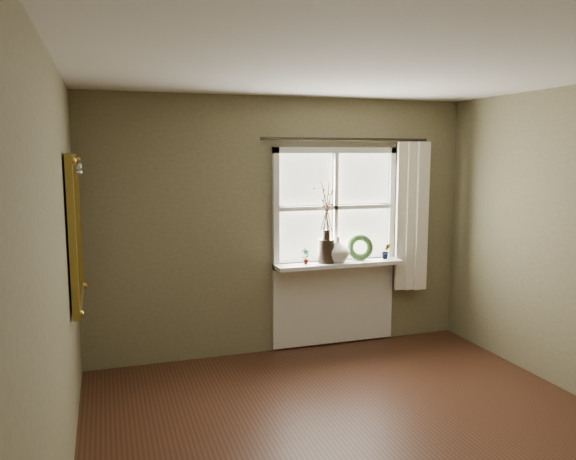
# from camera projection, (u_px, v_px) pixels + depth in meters

# --- Properties ---
(floor) EXTENTS (4.50, 4.50, 0.00)m
(floor) POSITION_uv_depth(u_px,v_px,m) (387.00, 458.00, 3.77)
(floor) COLOR #391E11
(floor) RESTS_ON ground
(ceiling) EXTENTS (4.50, 4.50, 0.00)m
(ceiling) POSITION_uv_depth(u_px,v_px,m) (397.00, 60.00, 3.42)
(ceiling) COLOR silver
(ceiling) RESTS_ON ground
(wall_back) EXTENTS (4.00, 0.10, 2.60)m
(wall_back) POSITION_uv_depth(u_px,v_px,m) (283.00, 226.00, 5.77)
(wall_back) COLOR #6B6546
(wall_back) RESTS_ON ground
(wall_left) EXTENTS (0.10, 4.50, 2.60)m
(wall_left) POSITION_uv_depth(u_px,v_px,m) (46.00, 293.00, 2.97)
(wall_left) COLOR #6B6546
(wall_left) RESTS_ON ground
(window_frame) EXTENTS (1.36, 0.06, 1.24)m
(window_frame) POSITION_uv_depth(u_px,v_px,m) (335.00, 207.00, 5.84)
(window_frame) COLOR silver
(window_frame) RESTS_ON wall_back
(window_sill) EXTENTS (1.36, 0.26, 0.04)m
(window_sill) POSITION_uv_depth(u_px,v_px,m) (339.00, 264.00, 5.82)
(window_sill) COLOR silver
(window_sill) RESTS_ON wall_back
(window_apron) EXTENTS (1.36, 0.04, 0.88)m
(window_apron) POSITION_uv_depth(u_px,v_px,m) (334.00, 302.00, 5.98)
(window_apron) COLOR silver
(window_apron) RESTS_ON ground
(dark_jug) EXTENTS (0.20, 0.20, 0.24)m
(dark_jug) POSITION_uv_depth(u_px,v_px,m) (326.00, 251.00, 5.76)
(dark_jug) COLOR black
(dark_jug) RESTS_ON window_sill
(cream_vase) EXTENTS (0.31, 0.31, 0.26)m
(cream_vase) POSITION_uv_depth(u_px,v_px,m) (338.00, 250.00, 5.79)
(cream_vase) COLOR beige
(cream_vase) RESTS_ON window_sill
(wreath) EXTENTS (0.30, 0.19, 0.28)m
(wreath) POSITION_uv_depth(u_px,v_px,m) (360.00, 250.00, 5.92)
(wreath) COLOR #2D4820
(wreath) RESTS_ON window_sill
(potted_plant_left) EXTENTS (0.09, 0.06, 0.16)m
(potted_plant_left) POSITION_uv_depth(u_px,v_px,m) (306.00, 256.00, 5.69)
(potted_plant_left) COLOR #2D4820
(potted_plant_left) RESTS_ON window_sill
(potted_plant_right) EXTENTS (0.10, 0.09, 0.17)m
(potted_plant_right) POSITION_uv_depth(u_px,v_px,m) (386.00, 251.00, 5.97)
(potted_plant_right) COLOR #2D4820
(potted_plant_right) RESTS_ON window_sill
(curtain) EXTENTS (0.36, 0.12, 1.59)m
(curtain) POSITION_uv_depth(u_px,v_px,m) (411.00, 217.00, 6.03)
(curtain) COLOR #EDE5CD
(curtain) RESTS_ON wall_back
(curtain_rod) EXTENTS (1.84, 0.03, 0.03)m
(curtain_rod) POSITION_uv_depth(u_px,v_px,m) (347.00, 139.00, 5.73)
(curtain_rod) COLOR black
(curtain_rod) RESTS_ON wall_back
(gilt_mirror) EXTENTS (0.10, 0.99, 1.18)m
(gilt_mirror) POSITION_uv_depth(u_px,v_px,m) (75.00, 230.00, 4.37)
(gilt_mirror) COLOR white
(gilt_mirror) RESTS_ON wall_left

